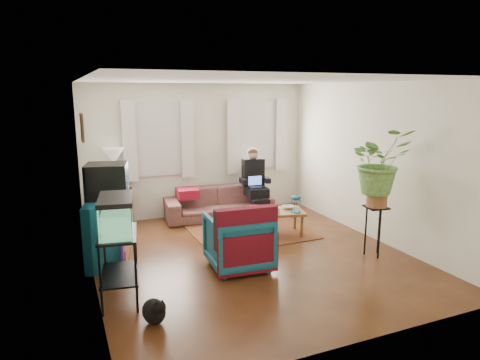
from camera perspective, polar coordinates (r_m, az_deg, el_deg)
name	(u,v)px	position (r m, az deg, el deg)	size (l,w,h in m)	color
floor	(250,256)	(6.59, 1.38, -10.07)	(4.50, 5.00, 0.01)	#4F2B14
ceiling	(251,80)	(6.12, 1.50, 13.16)	(4.50, 5.00, 0.01)	white
wall_back	(199,150)	(8.53, -5.54, 3.97)	(4.50, 0.01, 2.60)	silver
wall_front	(362,218)	(4.14, 15.95, -4.84)	(4.50, 0.01, 2.60)	silver
wall_left	(88,185)	(5.69, -19.65, -0.60)	(0.01, 5.00, 2.60)	silver
wall_right	(374,162)	(7.43, 17.45, 2.32)	(0.01, 5.00, 2.60)	silver
window_left	(158,140)	(8.28, -10.83, 5.32)	(1.08, 0.04, 1.38)	white
window_right	(256,135)	(8.94, 2.17, 5.98)	(1.08, 0.04, 1.38)	white
curtains_left	(159,140)	(8.20, -10.71, 5.26)	(1.36, 0.06, 1.50)	white
curtains_right	(258,136)	(8.87, 2.39, 5.93)	(1.36, 0.06, 1.50)	white
picture_frame	(83,127)	(6.44, -20.24, 6.59)	(0.04, 0.32, 0.40)	#3D2616
area_rug	(251,232)	(7.62, 1.43, -6.94)	(2.00, 1.60, 0.01)	brown
sofa	(218,198)	(8.36, -2.90, -2.41)	(2.06, 0.81, 0.81)	brown
seated_person	(255,185)	(8.52, 1.95, -0.69)	(0.52, 0.63, 1.23)	black
side_table	(117,205)	(8.24, -16.13, -3.24)	(0.52, 0.52, 0.76)	#3E2817
table_lamp	(114,167)	(8.10, -16.41, 1.61)	(0.39, 0.39, 0.70)	white
dresser	(108,231)	(6.54, -17.23, -6.45)	(0.52, 1.04, 0.93)	navy
crt_tv	(107,181)	(6.45, -17.32, -0.10)	(0.57, 0.52, 0.50)	black
aquarium_stand	(120,267)	(5.31, -15.75, -11.15)	(0.42, 0.75, 0.84)	black
aquarium	(116,215)	(5.10, -16.16, -4.47)	(0.38, 0.69, 0.44)	#7FD899
black_cat	(154,309)	(4.88, -11.42, -16.50)	(0.25, 0.38, 0.32)	black
armchair	(238,239)	(6.05, -0.22, -7.81)	(0.83, 0.78, 0.85)	#136274
serape_throw	(246,234)	(5.70, 0.87, -7.18)	(0.85, 0.20, 0.70)	#9E0A0A
coffee_table	(273,223)	(7.45, 4.40, -5.70)	(1.05, 0.57, 0.43)	brown
cup_a	(261,210)	(7.24, 2.75, -4.04)	(0.12, 0.12, 0.09)	white
cup_b	(278,211)	(7.23, 5.09, -4.12)	(0.10, 0.10, 0.09)	beige
bowl	(288,207)	(7.54, 6.39, -3.63)	(0.21, 0.21, 0.05)	white
snack_tray	(255,208)	(7.47, 2.05, -3.77)	(0.32, 0.32, 0.04)	#B21414
birdcage	(296,204)	(7.31, 7.46, -3.13)	(0.17, 0.17, 0.30)	#115B6B
plant_stand	(375,231)	(6.79, 17.51, -6.52)	(0.32, 0.32, 0.77)	black
potted_plant	(379,172)	(6.57, 18.00, 1.09)	(0.88, 0.76, 0.97)	#599947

